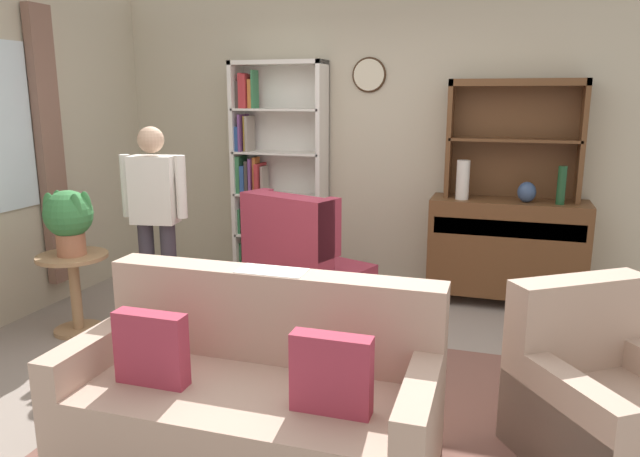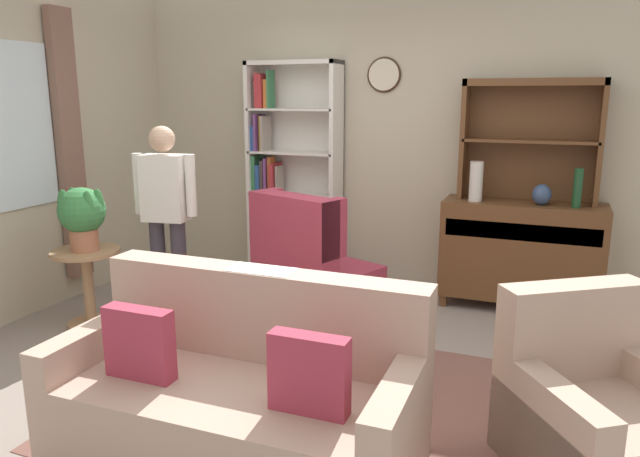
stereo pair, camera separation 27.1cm
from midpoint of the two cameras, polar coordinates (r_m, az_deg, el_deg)
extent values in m
cube|color=gray|center=(4.00, -0.47, -14.05)|extent=(5.40, 4.60, 0.02)
cube|color=#BCB299|center=(5.61, 7.85, 8.60)|extent=(5.00, 0.06, 2.80)
cylinder|color=beige|center=(5.57, 7.61, 14.43)|extent=(0.28, 0.03, 0.28)
torus|color=#382314|center=(5.57, 7.61, 14.43)|extent=(0.31, 0.02, 0.31)
cube|color=#422816|center=(5.41, 16.74, 9.78)|extent=(0.28, 0.03, 0.36)
cube|color=silver|center=(5.17, -26.65, 8.72)|extent=(0.02, 0.90, 1.30)
cube|color=#7F5B4C|center=(5.55, -21.64, 7.27)|extent=(0.08, 0.24, 2.30)
cube|color=brown|center=(3.68, 0.70, -16.33)|extent=(2.41, 2.05, 0.01)
cube|color=silver|center=(5.91, -4.98, 5.46)|extent=(0.04, 0.30, 2.10)
cube|color=silver|center=(5.58, 2.97, 5.06)|extent=(0.04, 0.30, 2.10)
cube|color=silver|center=(5.69, -1.16, 15.62)|extent=(0.90, 0.30, 0.04)
cube|color=silver|center=(5.95, -1.07, -4.61)|extent=(0.90, 0.30, 0.04)
cube|color=silver|center=(5.86, -0.57, 5.45)|extent=(0.90, 0.01, 2.10)
cube|color=silver|center=(5.84, -1.09, -0.63)|extent=(0.86, 0.30, 0.02)
cube|color=#337247|center=(6.04, -4.66, -2.60)|extent=(0.02, 0.13, 0.30)
cube|color=gold|center=(6.04, -4.42, -2.80)|extent=(0.02, 0.13, 0.26)
cube|color=#337247|center=(6.02, -4.12, -2.78)|extent=(0.04, 0.13, 0.27)
cube|color=#3F3833|center=(5.99, -3.82, -2.46)|extent=(0.02, 0.22, 0.35)
cube|color=silver|center=(5.76, -1.11, 3.29)|extent=(0.86, 0.30, 0.02)
cube|color=#337247|center=(5.95, -4.71, 0.87)|extent=(0.02, 0.16, 0.24)
cube|color=#723F7F|center=(5.93, -4.47, 1.24)|extent=(0.02, 0.10, 0.32)
cube|color=#3F3833|center=(5.93, -4.20, 0.91)|extent=(0.03, 0.19, 0.26)
cube|color=#3F3833|center=(5.91, -3.87, 0.87)|extent=(0.03, 0.20, 0.25)
cube|color=#B22D33|center=(5.89, -3.58, 1.09)|extent=(0.04, 0.14, 0.30)
cube|color=#284C8C|center=(5.88, -3.19, 0.82)|extent=(0.03, 0.19, 0.25)
cube|color=#3F3833|center=(5.86, -2.80, 0.74)|extent=(0.04, 0.20, 0.25)
cube|color=#337247|center=(5.84, -2.36, 0.85)|extent=(0.04, 0.18, 0.28)
cube|color=silver|center=(5.71, -1.13, 7.29)|extent=(0.86, 0.30, 0.02)
cube|color=#337247|center=(5.87, -4.71, 5.28)|extent=(0.04, 0.20, 0.35)
cube|color=#284C8C|center=(5.86, -4.30, 4.84)|extent=(0.04, 0.21, 0.27)
cube|color=#3F3833|center=(5.84, -3.95, 5.03)|extent=(0.03, 0.19, 0.31)
cube|color=#723F7F|center=(5.82, -3.65, 5.14)|extent=(0.03, 0.18, 0.34)
cube|color=#CC7233|center=(5.81, -3.34, 5.18)|extent=(0.03, 0.12, 0.35)
cube|color=#B22D33|center=(5.79, -2.94, 4.88)|extent=(0.04, 0.24, 0.29)
cube|color=gray|center=(5.78, -2.58, 4.74)|extent=(0.02, 0.16, 0.26)
cube|color=silver|center=(5.68, -1.14, 11.35)|extent=(0.86, 0.30, 0.02)
cube|color=#284C8C|center=(5.84, -4.77, 8.62)|extent=(0.04, 0.19, 0.23)
cube|color=#723F7F|center=(5.82, -4.48, 9.18)|extent=(0.02, 0.23, 0.35)
cube|color=gold|center=(5.81, -4.20, 9.10)|extent=(0.02, 0.12, 0.33)
cube|color=gray|center=(5.79, -3.88, 9.10)|extent=(0.03, 0.20, 0.33)
cube|color=#3F3833|center=(5.83, -4.88, 12.67)|extent=(0.03, 0.12, 0.25)
cube|color=#B22D33|center=(5.81, -4.48, 13.04)|extent=(0.04, 0.16, 0.32)
cube|color=#B22D33|center=(5.79, -4.10, 13.00)|extent=(0.03, 0.18, 0.31)
cube|color=#CC7233|center=(5.77, -3.70, 12.77)|extent=(0.04, 0.12, 0.27)
cube|color=#337247|center=(5.76, -3.39, 13.19)|extent=(0.02, 0.14, 0.35)
cube|color=brown|center=(5.32, 20.11, -2.01)|extent=(1.30, 0.45, 0.82)
cube|color=brown|center=(5.33, 13.17, -6.70)|extent=(0.06, 0.06, 0.10)
cube|color=brown|center=(5.31, 26.19, -7.79)|extent=(0.06, 0.06, 0.10)
cube|color=brown|center=(5.66, 13.72, -5.58)|extent=(0.06, 0.06, 0.10)
cube|color=brown|center=(5.64, 25.95, -6.60)|extent=(0.06, 0.06, 0.10)
cube|color=#492C18|center=(5.06, 20.19, -0.35)|extent=(1.20, 0.01, 0.14)
cube|color=brown|center=(5.29, 15.11, 8.27)|extent=(0.04, 0.26, 1.00)
cube|color=brown|center=(5.27, 26.69, 7.35)|extent=(0.04, 0.26, 1.00)
cube|color=brown|center=(5.25, 21.31, 12.96)|extent=(1.10, 0.26, 0.06)
cube|color=brown|center=(5.26, 20.90, 7.85)|extent=(1.06, 0.26, 0.02)
cube|color=brown|center=(5.38, 20.93, 7.94)|extent=(1.10, 0.01, 1.00)
cylinder|color=beige|center=(5.15, 16.23, 4.35)|extent=(0.11, 0.11, 0.33)
ellipsoid|color=#33476B|center=(5.16, 21.94, 3.03)|extent=(0.15, 0.15, 0.17)
cylinder|color=#194223|center=(5.13, 24.90, 3.53)|extent=(0.07, 0.07, 0.31)
cube|color=tan|center=(3.10, -5.60, -17.94)|extent=(1.81, 0.86, 0.42)
cube|color=tan|center=(3.17, -3.10, -8.17)|extent=(1.80, 0.21, 0.48)
cube|color=tan|center=(3.48, -18.28, -13.33)|extent=(0.15, 0.85, 0.60)
cube|color=tan|center=(2.83, 10.47, -19.30)|extent=(0.15, 0.85, 0.60)
cube|color=#A33347|center=(3.05, -14.50, -10.66)|extent=(0.36, 0.10, 0.36)
cube|color=#A33347|center=(2.66, 1.94, -13.82)|extent=(0.36, 0.10, 0.36)
cube|color=white|center=(3.09, -3.16, -3.98)|extent=(0.36, 0.18, 0.00)
cube|color=tan|center=(3.30, 27.80, -17.67)|extent=(1.06, 1.07, 0.40)
cube|color=tan|center=(3.32, 25.21, -8.80)|extent=(0.72, 0.58, 0.48)
cube|color=tan|center=(3.09, 23.43, -17.80)|extent=(0.56, 0.72, 0.55)
cube|color=#A33347|center=(4.90, 1.53, -6.09)|extent=(1.01, 1.02, 0.42)
cube|color=#A33347|center=(4.54, -0.91, -0.72)|extent=(0.80, 0.46, 0.63)
cube|color=#A33347|center=(4.33, 2.72, -0.11)|extent=(0.19, 0.30, 0.44)
cube|color=#A33347|center=(4.79, -3.55, 1.11)|extent=(0.19, 0.30, 0.44)
cylinder|color=#A87F56|center=(4.90, -20.14, -2.14)|extent=(0.52, 0.52, 0.03)
cylinder|color=#A87F56|center=(4.98, -19.87, -5.57)|extent=(0.08, 0.08, 0.59)
cylinder|color=#A87F56|center=(5.07, -19.64, -8.55)|extent=(0.36, 0.36, 0.03)
cylinder|color=#AD6B4C|center=(4.87, -20.21, -1.04)|extent=(0.21, 0.21, 0.17)
sphere|color=#387F42|center=(4.82, -20.42, 1.62)|extent=(0.35, 0.35, 0.35)
ellipsoid|color=#387F42|center=(4.70, -19.85, 1.91)|extent=(0.10, 0.06, 0.25)
ellipsoid|color=#387F42|center=(4.83, -21.93, 2.01)|extent=(0.10, 0.06, 0.25)
ellipsoid|color=#387F42|center=(4.78, -19.02, 2.14)|extent=(0.10, 0.06, 0.25)
ellipsoid|color=#387F42|center=(4.92, -21.17, 2.27)|extent=(0.10, 0.06, 0.25)
cylinder|color=#38333D|center=(4.95, -13.68, -3.86)|extent=(0.14, 0.14, 0.82)
cylinder|color=#38333D|center=(4.87, -11.77, -4.02)|extent=(0.14, 0.14, 0.82)
cube|color=silver|center=(4.76, -13.12, 3.81)|extent=(0.37, 0.25, 0.52)
sphere|color=tan|center=(4.72, -13.36, 8.36)|extent=(0.23, 0.23, 0.20)
cylinder|color=silver|center=(4.86, -15.50, 4.15)|extent=(0.09, 0.09, 0.48)
cylinder|color=silver|center=(4.67, -10.69, 4.07)|extent=(0.09, 0.09, 0.48)
cube|color=brown|center=(3.68, 1.97, -9.42)|extent=(0.80, 0.50, 0.03)
cube|color=brown|center=(3.71, -4.77, -12.79)|extent=(0.05, 0.05, 0.39)
cube|color=brown|center=(3.47, 6.61, -14.70)|extent=(0.05, 0.05, 0.39)
cube|color=brown|center=(4.07, -1.97, -10.35)|extent=(0.05, 0.05, 0.39)
cube|color=brown|center=(3.86, 8.37, -11.84)|extent=(0.05, 0.05, 0.39)
cube|color=gray|center=(3.76, 0.68, -8.47)|extent=(0.21, 0.15, 0.02)
cube|color=gray|center=(3.75, 0.60, -8.20)|extent=(0.21, 0.15, 0.02)
camera|label=1|loc=(0.14, -87.97, 0.46)|focal=33.34mm
camera|label=2|loc=(0.14, 92.03, -0.46)|focal=33.34mm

